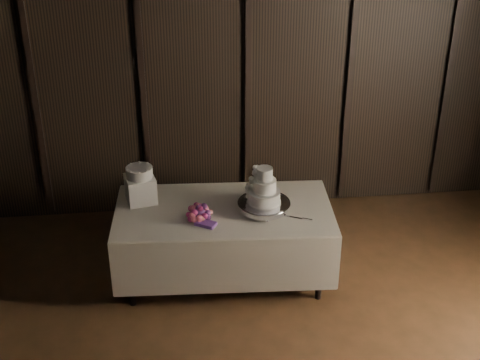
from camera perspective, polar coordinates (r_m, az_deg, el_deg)
name	(u,v)px	position (r m, az deg, el deg)	size (l,w,h in m)	color
room	(322,273)	(4.03, 6.98, -7.90)	(6.08, 7.08, 3.08)	black
display_table	(224,240)	(6.30, -1.36, -5.18)	(2.05, 1.16, 0.76)	#EDE5CD
cake_stand	(264,207)	(6.07, 2.05, -2.29)	(0.48, 0.48, 0.09)	silver
wedding_cake	(262,190)	(5.96, 1.86, -0.86)	(0.34, 0.29, 0.35)	white
bouquet	(199,212)	(5.95, -3.52, -2.78)	(0.29, 0.39, 0.19)	#D3556F
box_pedestal	(141,189)	(6.26, -8.48, -0.76)	(0.26, 0.26, 0.25)	white
small_cake	(139,172)	(6.18, -8.59, 0.66)	(0.24, 0.24, 0.10)	white
cake_knife	(287,216)	(6.01, 4.06, -3.11)	(0.37, 0.02, 0.01)	silver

